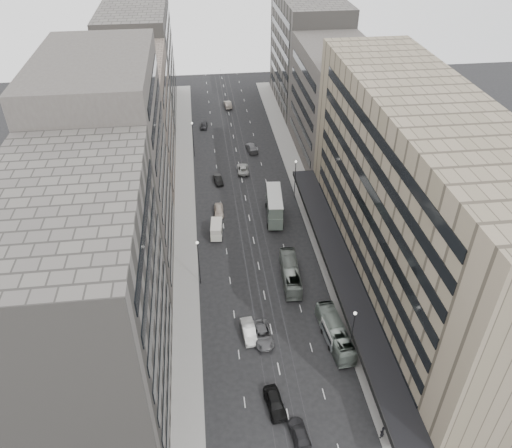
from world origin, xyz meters
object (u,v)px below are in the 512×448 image
double_decker (274,206)px  sedan_2 (262,335)px  sedan_1 (249,331)px  bus_near (335,332)px  bus_far (290,273)px  sedan_0 (275,403)px  panel_van (217,229)px  vw_microbus (333,333)px  pedestrian (382,432)px

double_decker → sedan_2: 29.68m
double_decker → sedan_1: double_decker is taller
bus_near → double_decker: double_decker is taller
bus_far → double_decker: size_ratio=1.10×
bus_near → sedan_0: size_ratio=2.10×
panel_van → sedan_1: panel_van is taller
vw_microbus → sedan_0: (-9.55, -9.54, -0.55)m
bus_near → panel_van: 30.07m
vw_microbus → sedan_2: vw_microbus is taller
bus_near → pedestrian: 15.18m
panel_van → pedestrian: size_ratio=2.29×
bus_near → bus_far: 13.59m
vw_microbus → sedan_1: (-11.44, 2.30, -0.58)m
bus_far → sedan_0: 23.37m
sedan_2 → pedestrian: size_ratio=2.78×
pedestrian → sedan_1: bearing=-90.3°
pedestrian → sedan_0: bearing=-63.6°
double_decker → panel_van: size_ratio=2.12×
bus_far → vw_microbus: 13.53m
bus_far → sedan_0: size_ratio=2.10×
sedan_1 → pedestrian: bearing=-57.0°
panel_van → pedestrian: 44.42m
sedan_0 → sedan_1: 11.99m
sedan_0 → sedan_2: bearing=82.8°
bus_near → vw_microbus: bus_near is taller
panel_van → sedan_2: size_ratio=0.82×
bus_near → vw_microbus: (-0.34, -0.03, -0.06)m
sedan_0 → sedan_1: bearing=91.4°
pedestrian → sedan_2: bearing=-93.0°
sedan_0 → panel_van: bearing=90.4°
panel_van → pedestrian: panel_van is taller
panel_van → sedan_0: bearing=-76.6°
double_decker → bus_near: bearing=-77.4°
sedan_0 → sedan_1: (-1.88, 11.84, -0.03)m
double_decker → panel_van: bearing=-153.3°
sedan_1 → sedan_2: size_ratio=0.91×
sedan_2 → sedan_1: bearing=150.9°
bus_near → pedestrian: (1.70, -15.08, -0.33)m
pedestrian → double_decker: bearing=-121.2°
sedan_1 → sedan_2: bearing=-28.9°
vw_microbus → panel_van: 29.93m
bus_near → sedan_2: bearing=-13.4°
bus_near → sedan_0: bus_near is taller
double_decker → vw_microbus: 30.70m
sedan_1 → bus_far: bearing=49.0°
bus_near → sedan_2: bus_near is taller
sedan_2 → pedestrian: 20.24m
sedan_0 → sedan_2: sedan_0 is taller
vw_microbus → panel_van: size_ratio=1.07×
double_decker → pedestrian: (5.58, -45.51, -1.63)m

